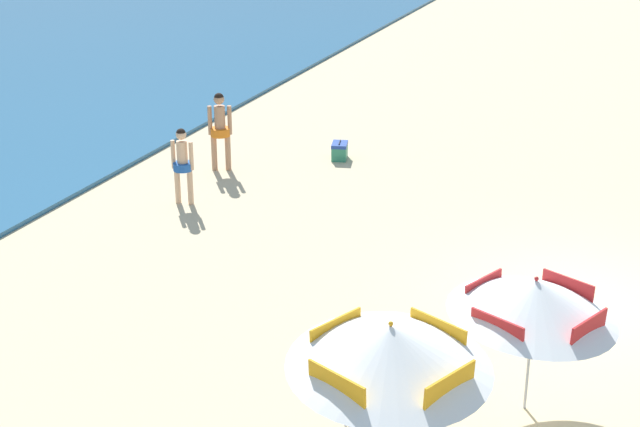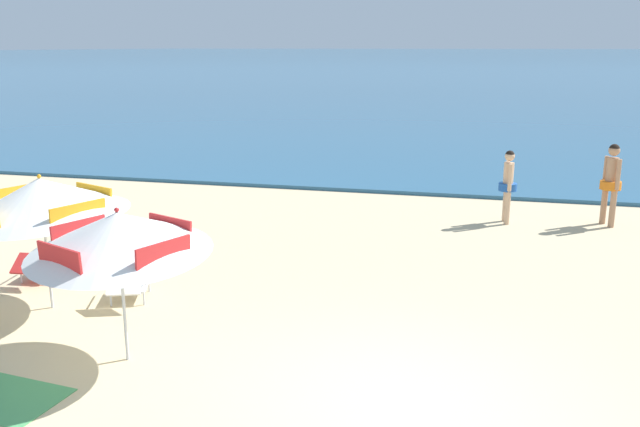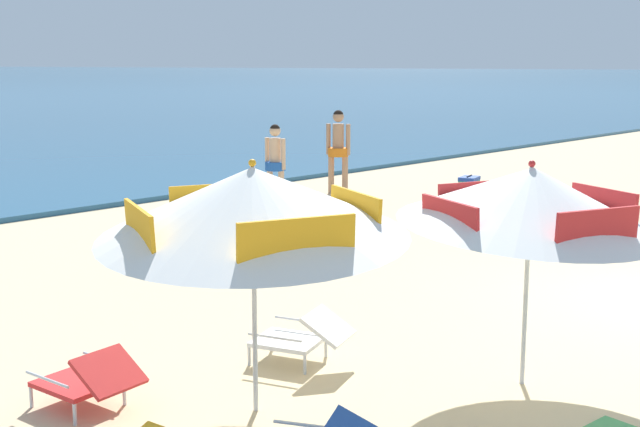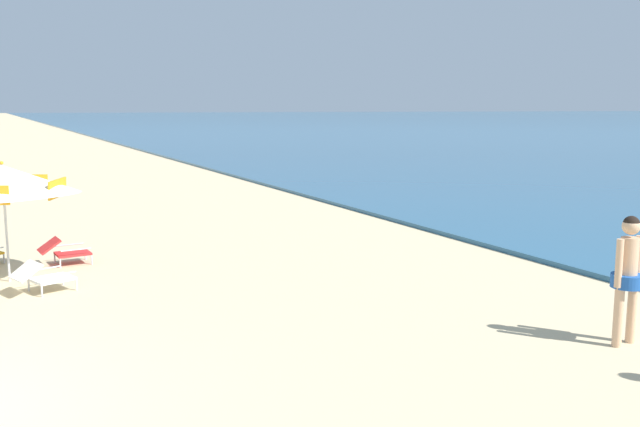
{
  "view_description": "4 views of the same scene",
  "coord_description": "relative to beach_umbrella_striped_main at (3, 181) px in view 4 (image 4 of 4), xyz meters",
  "views": [
    {
      "loc": [
        -14.84,
        -1.54,
        7.37
      ],
      "look_at": [
        -0.29,
        4.61,
        0.95
      ],
      "focal_mm": 54.1,
      "sensor_mm": 36.0,
      "label": 1
    },
    {
      "loc": [
        0.69,
        -6.72,
        3.85
      ],
      "look_at": [
        -2.2,
        5.04,
        0.81
      ],
      "focal_mm": 37.62,
      "sensor_mm": 36.0,
      "label": 2
    },
    {
      "loc": [
        -9.74,
        -3.15,
        2.77
      ],
      "look_at": [
        -1.16,
        4.87,
        0.63
      ],
      "focal_mm": 46.2,
      "sensor_mm": 36.0,
      "label": 3
    },
    {
      "loc": [
        7.04,
        1.35,
        2.93
      ],
      "look_at": [
        -2.59,
        5.99,
        1.28
      ],
      "focal_mm": 38.59,
      "sensor_mm": 36.0,
      "label": 4
    }
  ],
  "objects": [
    {
      "name": "beach_umbrella_striped_main",
      "position": [
        0.0,
        0.0,
        0.0
      ],
      "size": [
        3.46,
        3.46,
        2.07
      ],
      "color": "silver",
      "rests_on": "ground"
    },
    {
      "name": "lounge_chair_beside_umbrella",
      "position": [
        1.02,
        0.47,
        -1.44
      ],
      "size": [
        0.8,
        1.02,
        0.52
      ],
      "color": "white",
      "rests_on": "ground"
    },
    {
      "name": "lounge_chair_facing_sea",
      "position": [
        -0.93,
        0.98,
        -1.44
      ],
      "size": [
        0.64,
        0.95,
        0.53
      ],
      "color": "red",
      "rests_on": "ground"
    },
    {
      "name": "person_standing_near_shore",
      "position": [
        6.77,
        6.82,
        -0.77
      ],
      "size": [
        0.4,
        0.48,
        1.63
      ],
      "color": "#D8A87F",
      "rests_on": "ground"
    }
  ]
}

